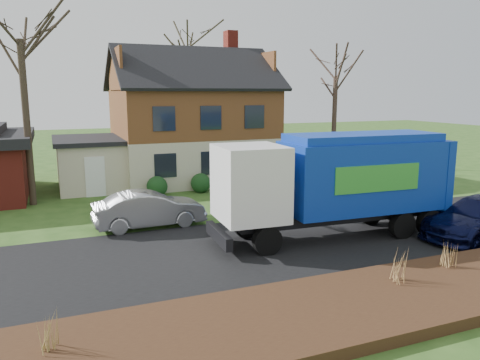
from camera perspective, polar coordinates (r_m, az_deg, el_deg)
name	(u,v)px	position (r m, az deg, el deg)	size (l,w,h in m)	color
ground	(251,249)	(16.42, 1.41, -8.42)	(120.00, 120.00, 0.00)	#2A4C19
road	(251,249)	(16.41, 1.41, -8.38)	(80.00, 7.00, 0.02)	black
mulch_verge	(338,309)	(12.05, 11.87, -15.19)	(80.00, 3.50, 0.30)	#321C10
main_house	(184,115)	(29.20, -6.85, 7.93)	(12.95, 8.95, 9.26)	beige
garbage_truck	(339,178)	(17.66, 12.02, 0.19)	(9.12, 2.81, 3.87)	black
silver_sedan	(149,209)	(19.21, -11.00, -3.52)	(1.54, 4.42, 1.46)	#97999E
navy_wagon	(480,217)	(19.75, 27.20, -4.06)	(2.11, 5.18, 1.50)	#0B0F33
tree_front_west	(18,13)	(24.54, -25.49, 17.92)	(3.63, 3.63, 10.79)	#392D22
tree_front_east	(336,59)	(29.99, 11.68, 14.23)	(3.26, 3.26, 9.05)	#3F2E26
tree_back	(187,31)	(36.78, -6.44, 17.58)	(3.74, 3.74, 11.83)	#3D3524
grass_clump_west	(49,332)	(10.41, -22.24, -16.77)	(0.30, 0.25, 0.79)	olive
grass_clump_mid	(400,266)	(13.52, 18.87, -9.90)	(0.32, 0.26, 0.89)	#A87F4A
grass_clump_east	(448,253)	(15.14, 24.07, -8.13)	(0.34, 0.28, 0.85)	#A8804A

